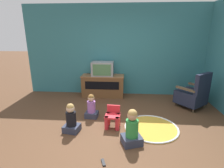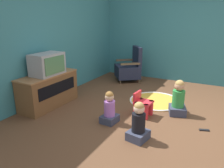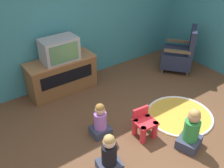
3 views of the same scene
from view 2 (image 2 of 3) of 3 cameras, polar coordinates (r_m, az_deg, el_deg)
The scene contains 12 objects.
ground_plane at distance 4.13m, azimuth 13.59°, elevation -7.95°, with size 30.00×30.00×0.00m, color brown.
wall_back at distance 4.80m, azimuth -16.88°, elevation 11.91°, with size 5.52×0.12×2.68m.
wall_right at distance 6.16m, azimuth 22.52°, elevation 12.35°, with size 0.12×5.56×2.68m.
tv_cabinet at distance 4.52m, azimuth -16.20°, elevation -1.39°, with size 1.26×0.49×0.65m.
television at distance 4.37m, azimuth -16.52°, elevation 5.01°, with size 0.63×0.40×0.41m.
black_armchair at distance 6.08m, azimuth 4.50°, elevation 4.11°, with size 0.87×0.87×0.95m.
yellow_kid_chair at distance 3.97m, azimuth 7.99°, elevation -5.58°, with size 0.32×0.31×0.43m.
play_mat at distance 4.74m, azimuth 11.25°, elevation -4.33°, with size 1.10×1.10×0.04m.
child_watching_left at distance 3.20m, azimuth 6.93°, elevation -10.22°, with size 0.34×0.31×0.59m.
child_watching_center at distance 4.15m, azimuth 16.91°, elevation -3.91°, with size 0.41×0.38×0.65m.
child_watching_right at distance 3.67m, azimuth -0.66°, elevation -6.60°, with size 0.30×0.26×0.55m.
remote_control at distance 3.80m, azimuth 22.95°, elevation -11.01°, with size 0.09×0.16×0.02m.
Camera 2 is at (-3.66, -0.85, 1.72)m, focal length 35.00 mm.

